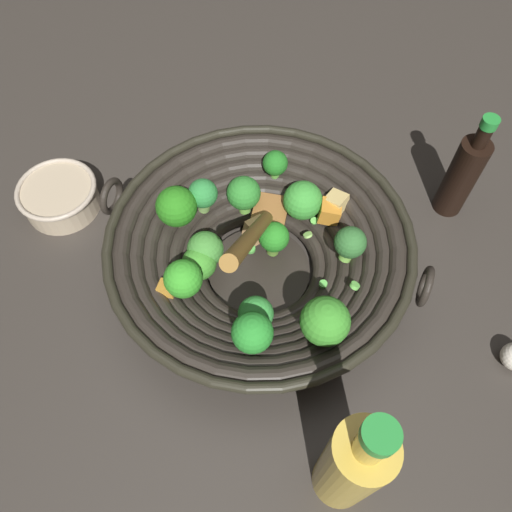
{
  "coord_description": "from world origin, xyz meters",
  "views": [
    {
      "loc": [
        0.22,
        -0.29,
        0.65
      ],
      "look_at": [
        -0.01,
        0.01,
        0.03
      ],
      "focal_mm": 35.57,
      "sensor_mm": 36.0,
      "label": 1
    }
  ],
  "objects_px": {
    "cooking_oil_bottle": "(352,465)",
    "prep_bowl": "(59,196)",
    "soy_sauce_bottle": "(462,175)",
    "wok": "(259,250)"
  },
  "relations": [
    {
      "from": "cooking_oil_bottle",
      "to": "prep_bowl",
      "type": "height_order",
      "value": "cooking_oil_bottle"
    },
    {
      "from": "soy_sauce_bottle",
      "to": "prep_bowl",
      "type": "height_order",
      "value": "soy_sauce_bottle"
    },
    {
      "from": "wok",
      "to": "cooking_oil_bottle",
      "type": "bearing_deg",
      "value": -33.42
    },
    {
      "from": "soy_sauce_bottle",
      "to": "cooking_oil_bottle",
      "type": "height_order",
      "value": "cooking_oil_bottle"
    },
    {
      "from": "wok",
      "to": "soy_sauce_bottle",
      "type": "height_order",
      "value": "wok"
    },
    {
      "from": "soy_sauce_bottle",
      "to": "cooking_oil_bottle",
      "type": "relative_size",
      "value": 0.76
    },
    {
      "from": "wok",
      "to": "prep_bowl",
      "type": "xyz_separation_m",
      "value": [
        -0.32,
        -0.09,
        -0.04
      ]
    },
    {
      "from": "wok",
      "to": "cooking_oil_bottle",
      "type": "height_order",
      "value": "wok"
    },
    {
      "from": "soy_sauce_bottle",
      "to": "cooking_oil_bottle",
      "type": "distance_m",
      "value": 0.46
    },
    {
      "from": "wok",
      "to": "soy_sauce_bottle",
      "type": "relative_size",
      "value": 2.37
    }
  ]
}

